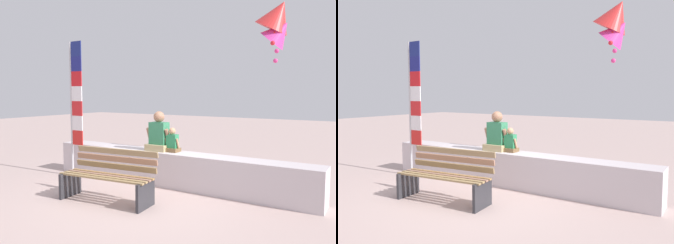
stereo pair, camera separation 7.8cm
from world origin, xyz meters
TOP-DOWN VIEW (x-y plane):
  - ground_plane at (0.00, 0.00)m, footprint 40.00×40.00m
  - seawall_ledge at (0.00, 0.96)m, footprint 5.78×0.53m
  - park_bench at (-0.39, -0.47)m, footprint 1.74×0.78m
  - person_adult at (-0.32, 0.99)m, footprint 0.53×0.39m
  - person_child at (-0.00, 0.99)m, footprint 0.32×0.23m
  - flag_banner at (-2.21, 0.46)m, footprint 0.36×0.05m
  - kite_magenta at (1.90, 1.62)m, footprint 0.71×0.63m
  - kite_red at (1.84, 1.69)m, footprint 0.83×0.67m

SIDE VIEW (x-z plane):
  - ground_plane at x=0.00m, z-range 0.00..0.00m
  - seawall_ledge at x=0.00m, z-range 0.00..0.68m
  - park_bench at x=-0.39m, z-range -0.02..0.86m
  - person_child at x=0.00m, z-range 0.63..1.12m
  - person_adult at x=-0.32m, z-range 0.59..1.40m
  - flag_banner at x=-2.21m, z-range 0.21..3.20m
  - kite_magenta at x=1.90m, z-range 2.51..3.42m
  - kite_red at x=1.84m, z-range 2.81..3.77m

